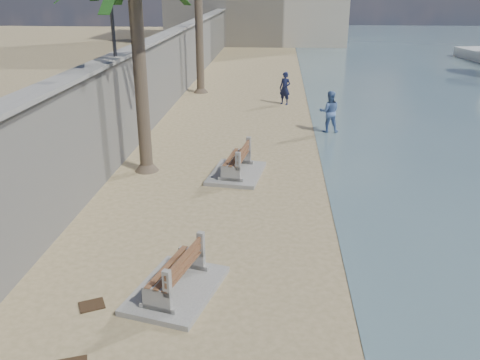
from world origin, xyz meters
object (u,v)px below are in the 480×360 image
object	(u,v)px
bench_near	(176,275)
person_b	(329,110)
bench_far	(236,163)
person_a	(285,86)

from	to	relation	value
bench_near	person_b	xyz separation A→B (m)	(4.15, 12.35, 0.57)
bench_far	person_b	distance (m)	6.50
bench_near	person_a	distance (m)	17.69
person_a	bench_far	bearing A→B (deg)	-69.85
bench_far	person_a	bearing A→B (deg)	81.16
bench_near	bench_far	distance (m)	6.91
bench_near	bench_far	bearing A→B (deg)	84.39
bench_far	person_a	xyz separation A→B (m)	(1.66, 10.65, 0.53)
person_a	person_b	bearing A→B (deg)	-41.66
person_a	person_b	distance (m)	5.48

